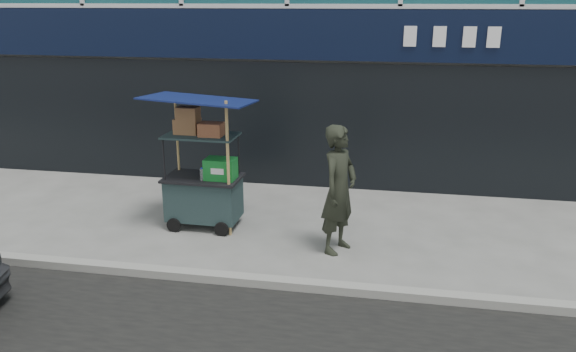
# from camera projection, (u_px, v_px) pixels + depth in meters

# --- Properties ---
(ground) EXTENTS (80.00, 80.00, 0.00)m
(ground) POSITION_uv_depth(u_px,v_px,m) (235.00, 276.00, 7.48)
(ground) COLOR slate
(ground) RESTS_ON ground
(curb) EXTENTS (80.00, 0.18, 0.12)m
(curb) POSITION_uv_depth(u_px,v_px,m) (230.00, 279.00, 7.28)
(curb) COLOR gray
(curb) RESTS_ON ground
(vendor_cart) EXTENTS (1.62, 1.16, 2.16)m
(vendor_cart) POSITION_uv_depth(u_px,v_px,m) (204.00, 182.00, 8.90)
(vendor_cart) COLOR black
(vendor_cart) RESTS_ON ground
(vendor_man) EXTENTS (0.69, 0.81, 1.87)m
(vendor_man) POSITION_uv_depth(u_px,v_px,m) (339.00, 190.00, 7.97)
(vendor_man) COLOR black
(vendor_man) RESTS_ON ground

